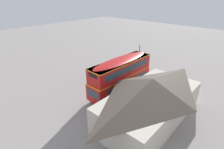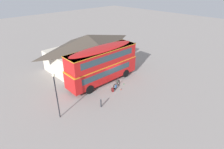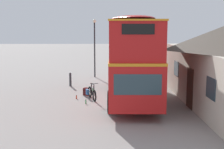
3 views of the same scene
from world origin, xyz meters
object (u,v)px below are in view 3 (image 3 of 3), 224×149
object	(u,v)px
backpack_on_ground	(86,91)
kerb_bollard	(70,79)
water_bottle_green_metal	(86,102)
touring_bicycle	(91,93)
street_lamp	(95,42)
double_decker_bus	(132,54)
water_bottle_red_squeeze	(76,97)

from	to	relation	value
backpack_on_ground	kerb_bollard	world-z (taller)	kerb_bollard
backpack_on_ground	water_bottle_green_metal	bearing A→B (deg)	3.48
touring_bicycle	street_lamp	size ratio (longest dim) A/B	0.35
double_decker_bus	water_bottle_green_metal	world-z (taller)	double_decker_bus
water_bottle_red_squeeze	street_lamp	world-z (taller)	street_lamp
water_bottle_green_metal	kerb_bollard	size ratio (longest dim) A/B	0.25
touring_bicycle	water_bottle_green_metal	distance (m)	1.14
touring_bicycle	water_bottle_green_metal	bearing A→B (deg)	-13.51
street_lamp	kerb_bollard	distance (m)	4.95
water_bottle_red_squeeze	water_bottle_green_metal	distance (m)	1.35
backpack_on_ground	water_bottle_red_squeeze	size ratio (longest dim) A/B	2.30
kerb_bollard	street_lamp	bearing A→B (deg)	158.27
backpack_on_ground	street_lamp	distance (m)	7.53
backpack_on_ground	street_lamp	xyz separation A→B (m)	(-7.03, 0.27, 2.69)
water_bottle_red_squeeze	water_bottle_green_metal	size ratio (longest dim) A/B	0.90
touring_bicycle	water_bottle_red_squeeze	bearing A→B (deg)	-97.63
kerb_bollard	water_bottle_green_metal	bearing A→B (deg)	15.67
backpack_on_ground	double_decker_bus	bearing A→B (deg)	72.34
water_bottle_red_squeeze	water_bottle_green_metal	bearing A→B (deg)	27.87
double_decker_bus	backpack_on_ground	bearing A→B (deg)	-107.66
double_decker_bus	street_lamp	size ratio (longest dim) A/B	2.10
touring_bicycle	water_bottle_green_metal	world-z (taller)	touring_bicycle
double_decker_bus	backpack_on_ground	world-z (taller)	double_decker_bus
touring_bicycle	kerb_bollard	xyz separation A→B (m)	(-4.10, -1.71, 0.13)
touring_bicycle	water_bottle_red_squeeze	xyz separation A→B (m)	(-0.12, -0.89, -0.27)
kerb_bollard	double_decker_bus	bearing A→B (deg)	46.10
street_lamp	water_bottle_green_metal	bearing A→B (deg)	-0.89
touring_bicycle	backpack_on_ground	xyz separation A→B (m)	(-1.07, -0.39, -0.11)
backpack_on_ground	street_lamp	bearing A→B (deg)	177.78
touring_bicycle	backpack_on_ground	world-z (taller)	touring_bicycle
kerb_bollard	water_bottle_red_squeeze	bearing A→B (deg)	11.63
water_bottle_green_metal	kerb_bollard	distance (m)	5.39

